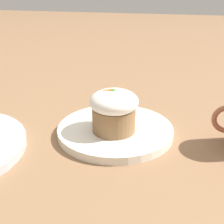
% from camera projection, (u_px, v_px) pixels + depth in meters
% --- Properties ---
extents(ground_plane, '(4.00, 4.00, 0.00)m').
position_uv_depth(ground_plane, '(115.00, 134.00, 0.61)').
color(ground_plane, '#846042').
extents(dessert_plate, '(0.22, 0.22, 0.02)m').
position_uv_depth(dessert_plate, '(115.00, 130.00, 0.60)').
color(dessert_plate, white).
rests_on(dessert_plate, ground_plane).
extents(carrot_cake, '(0.09, 0.09, 0.08)m').
position_uv_depth(carrot_cake, '(112.00, 110.00, 0.57)').
color(carrot_cake, olive).
rests_on(carrot_cake, dessert_plate).
extents(spoon, '(0.08, 0.12, 0.01)m').
position_uv_depth(spoon, '(116.00, 122.00, 0.61)').
color(spoon, silver).
rests_on(spoon, dessert_plate).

